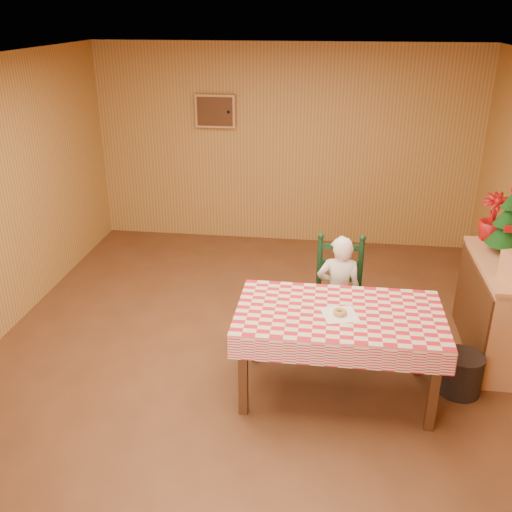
{
  "coord_description": "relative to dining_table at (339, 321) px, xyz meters",
  "views": [
    {
      "loc": [
        0.62,
        -4.4,
        2.99
      ],
      "look_at": [
        0.0,
        0.2,
        0.95
      ],
      "focal_mm": 40.0,
      "sensor_mm": 36.0,
      "label": 1
    }
  ],
  "objects": [
    {
      "name": "napkin",
      "position": [
        -0.0,
        -0.05,
        0.08
      ],
      "size": [
        0.32,
        0.32,
        0.0
      ],
      "primitive_type": "cube",
      "rotation": [
        0.0,
        0.0,
        0.27
      ],
      "color": "white",
      "rests_on": "dining_table"
    },
    {
      "name": "cabin_walls",
      "position": [
        -0.75,
        0.92,
        1.14
      ],
      "size": [
        5.1,
        6.05,
        2.65
      ],
      "color": "#BB8843",
      "rests_on": "ground"
    },
    {
      "name": "shelf_unit",
      "position": [
        1.46,
        0.78,
        -0.22
      ],
      "size": [
        0.54,
        1.24,
        0.93
      ],
      "color": "tan",
      "rests_on": "ground"
    },
    {
      "name": "storage_bin",
      "position": [
        1.04,
        0.15,
        -0.51
      ],
      "size": [
        0.42,
        0.42,
        0.35
      ],
      "primitive_type": "cylinder",
      "rotation": [
        0.0,
        0.0,
        0.22
      ],
      "color": "black",
      "rests_on": "ground"
    },
    {
      "name": "christmas_tree",
      "position": [
        1.46,
        1.03,
        0.52
      ],
      "size": [
        0.34,
        0.34,
        0.62
      ],
      "color": "#4D2A14",
      "rests_on": "shelf_unit"
    },
    {
      "name": "ladder_chair",
      "position": [
        0.0,
        0.79,
        -0.18
      ],
      "size": [
        0.44,
        0.4,
        1.08
      ],
      "color": "black",
      "rests_on": "ground"
    },
    {
      "name": "seated_child",
      "position": [
        -0.0,
        0.73,
        -0.13
      ],
      "size": [
        0.41,
        0.27,
        1.12
      ],
      "primitive_type": "imported",
      "rotation": [
        0.0,
        0.0,
        3.14
      ],
      "color": "white",
      "rests_on": "ground"
    },
    {
      "name": "donut",
      "position": [
        -0.0,
        -0.05,
        0.1
      ],
      "size": [
        0.15,
        0.15,
        0.04
      ],
      "primitive_type": "torus",
      "rotation": [
        0.0,
        0.0,
        0.41
      ],
      "color": "#C09045",
      "rests_on": "napkin"
    },
    {
      "name": "dining_table",
      "position": [
        0.0,
        0.0,
        0.0
      ],
      "size": [
        1.66,
        0.96,
        0.77
      ],
      "color": "#4D2A14",
      "rests_on": "ground"
    },
    {
      "name": "flower_arrangement",
      "position": [
        1.41,
        1.33,
        0.47
      ],
      "size": [
        0.3,
        0.3,
        0.46
      ],
      "primitive_type": "imported",
      "rotation": [
        0.0,
        0.0,
        -0.18
      ],
      "color": "#A10E0F",
      "rests_on": "shelf_unit"
    },
    {
      "name": "ground",
      "position": [
        -0.75,
        0.39,
        -0.69
      ],
      "size": [
        6.0,
        6.0,
        0.0
      ],
      "primitive_type": "plane",
      "color": "brown",
      "rests_on": "ground"
    }
  ]
}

